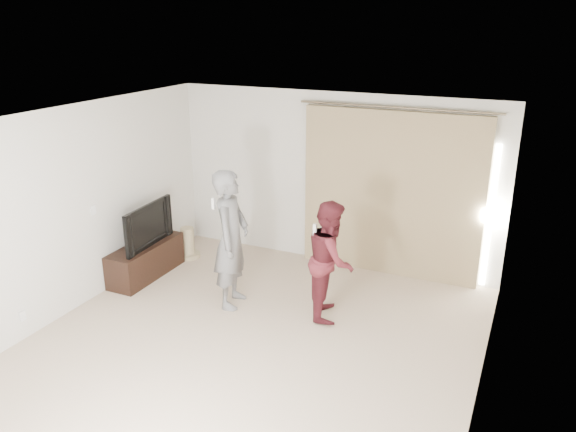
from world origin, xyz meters
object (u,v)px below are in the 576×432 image
object	(u,v)px
tv_console	(146,260)
person_man	(231,239)
tv	(143,224)
person_woman	(331,259)

from	to	relation	value
tv_console	person_man	world-z (taller)	person_man
tv	person_woman	distance (m)	2.84
person_woman	person_man	bearing A→B (deg)	-168.22
tv_console	tv	bearing A→B (deg)	0.00
person_man	person_woman	bearing A→B (deg)	11.78
tv_console	person_woman	world-z (taller)	person_woman
person_woman	tv	bearing A→B (deg)	-178.83
tv_console	tv	size ratio (longest dim) A/B	1.19
tv_console	tv	distance (m)	0.56
person_man	person_woman	world-z (taller)	person_man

